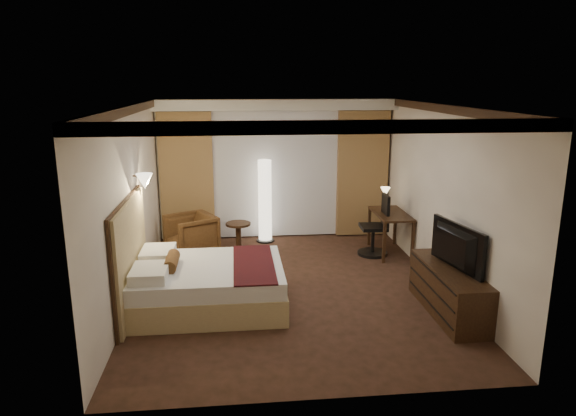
{
  "coord_description": "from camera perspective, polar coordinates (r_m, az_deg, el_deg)",
  "views": [
    {
      "loc": [
        -0.79,
        -7.11,
        3.03
      ],
      "look_at": [
        0.0,
        0.4,
        1.15
      ],
      "focal_mm": 32.0,
      "sensor_mm": 36.0,
      "label": 1
    }
  ],
  "objects": [
    {
      "name": "office_chair",
      "position": [
        9.2,
        9.48,
        -1.86
      ],
      "size": [
        0.55,
        0.55,
        1.1
      ],
      "primitive_type": null,
      "rotation": [
        0.0,
        0.0,
        -0.04
      ],
      "color": "black",
      "rests_on": "floor"
    },
    {
      "name": "armchair",
      "position": [
        9.32,
        -10.71,
        -2.69
      ],
      "size": [
        1.0,
        1.02,
        0.79
      ],
      "primitive_type": "imported",
      "rotation": [
        0.0,
        0.0,
        -1.09
      ],
      "color": "#452B14",
      "rests_on": "floor"
    },
    {
      "name": "television",
      "position": [
        7.0,
        17.57,
        -3.97
      ],
      "size": [
        0.83,
        1.19,
        0.14
      ],
      "primitive_type": "imported",
      "rotation": [
        0.0,
        0.0,
        1.76
      ],
      "color": "black",
      "rests_on": "dresser"
    },
    {
      "name": "back_wall",
      "position": [
        10.03,
        -1.41,
        4.34
      ],
      "size": [
        4.5,
        0.02,
        2.7
      ],
      "primitive_type": "cube",
      "color": "beige",
      "rests_on": "floor"
    },
    {
      "name": "curtain_left_drape",
      "position": [
        9.92,
        -11.19,
        3.39
      ],
      "size": [
        1.0,
        0.14,
        2.45
      ],
      "primitive_type": "cube",
      "color": "#AB894E",
      "rests_on": "back_wall"
    },
    {
      "name": "ceiling",
      "position": [
        7.16,
        0.34,
        11.34
      ],
      "size": [
        4.5,
        5.5,
        0.01
      ],
      "primitive_type": "cube",
      "color": "white",
      "rests_on": "back_wall"
    },
    {
      "name": "curtain_sheer",
      "position": [
        9.97,
        -1.37,
        3.7
      ],
      "size": [
        2.48,
        0.04,
        2.45
      ],
      "primitive_type": "cube",
      "color": "silver",
      "rests_on": "back_wall"
    },
    {
      "name": "floor",
      "position": [
        7.77,
        0.31,
        -8.97
      ],
      "size": [
        4.5,
        5.5,
        0.01
      ],
      "primitive_type": "cube",
      "color": "black",
      "rests_on": "ground"
    },
    {
      "name": "right_wall",
      "position": [
        7.91,
        16.74,
        1.12
      ],
      "size": [
        0.02,
        5.5,
        2.7
      ],
      "primitive_type": "cube",
      "color": "beige",
      "rests_on": "floor"
    },
    {
      "name": "side_table",
      "position": [
        9.49,
        -5.53,
        -3.12
      ],
      "size": [
        0.46,
        0.46,
        0.5
      ],
      "primitive_type": null,
      "color": "black",
      "rests_on": "floor"
    },
    {
      "name": "curtain_right_drape",
      "position": [
        10.19,
        8.25,
        3.78
      ],
      "size": [
        1.0,
        0.14,
        2.45
      ],
      "primitive_type": "cube",
      "color": "#AB894E",
      "rests_on": "back_wall"
    },
    {
      "name": "crown_molding",
      "position": [
        7.16,
        0.34,
        10.86
      ],
      "size": [
        4.5,
        5.5,
        0.12
      ],
      "primitive_type": null,
      "color": "black",
      "rests_on": "ceiling"
    },
    {
      "name": "wall_sconce",
      "position": [
        7.69,
        -15.65,
        2.89
      ],
      "size": [
        0.24,
        0.24,
        0.24
      ],
      "primitive_type": null,
      "color": "white",
      "rests_on": "left_wall"
    },
    {
      "name": "headboard",
      "position": [
        7.17,
        -17.08,
        -5.2
      ],
      "size": [
        0.12,
        1.89,
        1.5
      ],
      "primitive_type": null,
      "color": "tan",
      "rests_on": "floor"
    },
    {
      "name": "bed",
      "position": [
        7.2,
        -8.71,
        -8.5
      ],
      "size": [
        2.03,
        1.59,
        0.59
      ],
      "primitive_type": null,
      "color": "white",
      "rests_on": "floor"
    },
    {
      "name": "desk",
      "position": [
        9.38,
        11.26,
        -2.74
      ],
      "size": [
        0.55,
        1.09,
        0.75
      ],
      "primitive_type": null,
      "color": "black",
      "rests_on": "floor"
    },
    {
      "name": "left_wall",
      "position": [
        7.45,
        -17.14,
        0.31
      ],
      "size": [
        0.02,
        5.5,
        2.7
      ],
      "primitive_type": "cube",
      "color": "beige",
      "rests_on": "floor"
    },
    {
      "name": "dresser",
      "position": [
        7.23,
        17.42,
        -8.75
      ],
      "size": [
        0.5,
        1.64,
        0.64
      ],
      "primitive_type": null,
      "color": "black",
      "rests_on": "floor"
    },
    {
      "name": "desk_lamp",
      "position": [
        9.61,
        10.73,
        1.05
      ],
      "size": [
        0.18,
        0.18,
        0.34
      ],
      "primitive_type": null,
      "color": "#FFD899",
      "rests_on": "desk"
    },
    {
      "name": "soffit",
      "position": [
        9.65,
        -1.33,
        11.43
      ],
      "size": [
        4.5,
        0.5,
        0.2
      ],
      "primitive_type": "cube",
      "color": "white",
      "rests_on": "ceiling"
    },
    {
      "name": "floor_lamp",
      "position": [
        9.77,
        -2.58,
        0.78
      ],
      "size": [
        0.34,
        0.34,
        1.6
      ],
      "primitive_type": null,
      "color": "white",
      "rests_on": "floor"
    }
  ]
}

